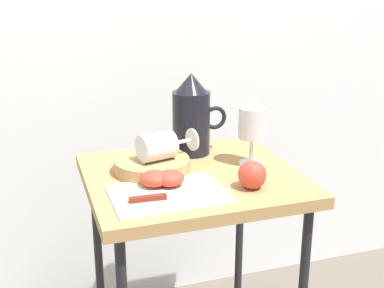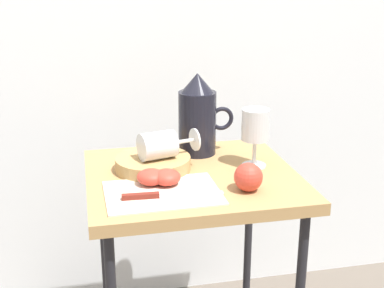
% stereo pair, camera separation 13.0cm
% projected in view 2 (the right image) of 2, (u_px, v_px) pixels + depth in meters
% --- Properties ---
extents(curtain_drape, '(2.40, 0.03, 1.95)m').
position_uv_depth(curtain_drape, '(160.00, 29.00, 1.69)').
color(curtain_drape, white).
rests_on(curtain_drape, ground_plane).
extents(table, '(0.53, 0.48, 0.66)m').
position_uv_depth(table, '(192.00, 198.00, 1.35)').
color(table, '#AD8451').
rests_on(table, ground_plane).
extents(linen_napkin, '(0.27, 0.20, 0.00)m').
position_uv_depth(linen_napkin, '(163.00, 193.00, 1.21)').
color(linen_napkin, beige).
rests_on(linen_napkin, table).
extents(basket_tray, '(0.20, 0.20, 0.03)m').
position_uv_depth(basket_tray, '(153.00, 163.00, 1.35)').
color(basket_tray, tan).
rests_on(basket_tray, table).
extents(pitcher, '(0.16, 0.11, 0.23)m').
position_uv_depth(pitcher, '(198.00, 121.00, 1.45)').
color(pitcher, black).
rests_on(pitcher, table).
extents(wine_glass_upright, '(0.07, 0.07, 0.16)m').
position_uv_depth(wine_glass_upright, '(255.00, 128.00, 1.35)').
color(wine_glass_upright, silver).
rests_on(wine_glass_upright, table).
extents(wine_glass_tipped_near, '(0.17, 0.10, 0.07)m').
position_uv_depth(wine_glass_tipped_near, '(159.00, 145.00, 1.32)').
color(wine_glass_tipped_near, silver).
rests_on(wine_glass_tipped_near, basket_tray).
extents(apple_half_left, '(0.07, 0.07, 0.04)m').
position_uv_depth(apple_half_left, '(167.00, 177.00, 1.25)').
color(apple_half_left, '#CC3D2D').
rests_on(apple_half_left, linen_napkin).
extents(apple_half_right, '(0.07, 0.07, 0.04)m').
position_uv_depth(apple_half_right, '(151.00, 177.00, 1.25)').
color(apple_half_right, '#CC3D2D').
rests_on(apple_half_right, linen_napkin).
extents(apple_whole, '(0.07, 0.07, 0.07)m').
position_uv_depth(apple_whole, '(248.00, 177.00, 1.22)').
color(apple_whole, '#CC3D2D').
rests_on(apple_whole, table).
extents(knife, '(0.23, 0.03, 0.01)m').
position_uv_depth(knife, '(158.00, 196.00, 1.18)').
color(knife, silver).
rests_on(knife, linen_napkin).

